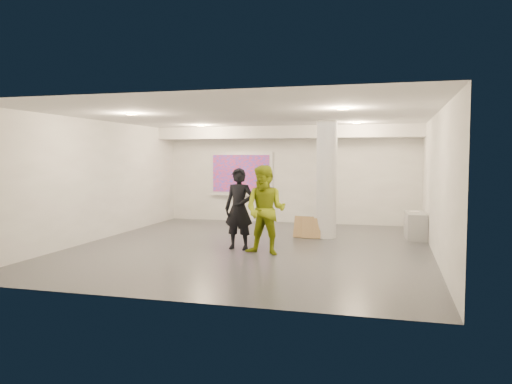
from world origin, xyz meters
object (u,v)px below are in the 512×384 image
(projection_screen, at_px, (241,174))
(woman, at_px, (239,209))
(credenza, at_px, (415,226))
(column, at_px, (327,180))
(man, at_px, (266,210))

(projection_screen, distance_m, woman, 5.03)
(projection_screen, xyz_separation_m, credenza, (5.32, -2.24, -1.19))
(credenza, xyz_separation_m, woman, (-3.91, -2.56, 0.58))
(column, height_order, projection_screen, column)
(credenza, bearing_deg, woman, -149.94)
(man, bearing_deg, credenza, 51.47)
(column, bearing_deg, credenza, 10.61)
(column, bearing_deg, woman, -128.33)
(column, bearing_deg, man, -110.40)
(woman, xyz_separation_m, man, (0.73, -0.46, 0.04))
(credenza, distance_m, man, 4.43)
(man, bearing_deg, projection_screen, 120.18)
(woman, relative_size, man, 0.96)
(projection_screen, distance_m, credenza, 5.89)
(credenza, relative_size, woman, 0.62)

